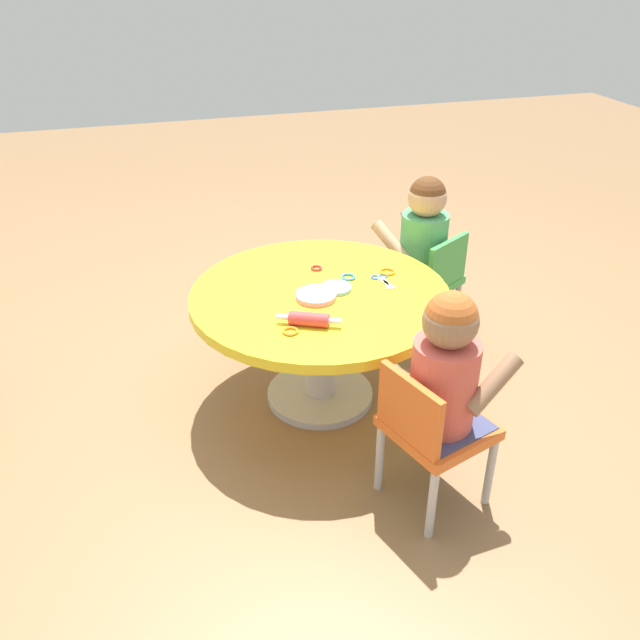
# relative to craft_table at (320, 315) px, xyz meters

# --- Properties ---
(ground_plane) EXTENTS (10.00, 10.00, 0.00)m
(ground_plane) POSITION_rel_craft_table_xyz_m (0.00, 0.00, -0.40)
(ground_plane) COLOR olive
(craft_table) EXTENTS (1.00, 1.00, 0.50)m
(craft_table) POSITION_rel_craft_table_xyz_m (0.00, 0.00, 0.00)
(craft_table) COLOR silver
(craft_table) RESTS_ON ground
(child_chair_left) EXTENTS (0.38, 0.38, 0.54)m
(child_chair_left) POSITION_rel_craft_table_xyz_m (-0.66, -0.17, -0.09)
(child_chair_left) COLOR #B7B7BC
(child_chair_left) RESTS_ON ground
(seated_child_left) EXTENTS (0.36, 0.41, 0.51)m
(seated_child_left) POSITION_rel_craft_table_xyz_m (-0.65, -0.21, 0.14)
(seated_child_left) COLOR #3F4772
(seated_child_left) RESTS_ON ground
(child_chair_right) EXTENTS (0.41, 0.41, 0.54)m
(child_chair_right) POSITION_rel_craft_table_xyz_m (0.31, -0.60, -0.09)
(child_chair_right) COLOR #B7B7BC
(child_chair_right) RESTS_ON ground
(seated_child_right) EXTENTS (0.43, 0.41, 0.51)m
(seated_child_right) POSITION_rel_craft_table_xyz_m (0.35, -0.58, 0.14)
(seated_child_right) COLOR #3F4772
(seated_child_right) RESTS_ON ground
(rolling_pin) EXTENTS (0.12, 0.22, 0.05)m
(rolling_pin) POSITION_rel_craft_table_xyz_m (-0.23, 0.11, 0.13)
(rolling_pin) COLOR #D83F3F
(rolling_pin) RESTS_ON craft_table
(craft_scissors) EXTENTS (0.14, 0.08, 0.01)m
(craft_scissors) POSITION_rel_craft_table_xyz_m (0.03, -0.26, 0.11)
(craft_scissors) COLOR silver
(craft_scissors) RESTS_ON craft_table
(playdough_blob_0) EXTENTS (0.15, 0.15, 0.02)m
(playdough_blob_0) POSITION_rel_craft_table_xyz_m (-0.04, 0.03, 0.11)
(playdough_blob_0) COLOR pink
(playdough_blob_0) RESTS_ON craft_table
(playdough_blob_1) EXTENTS (0.12, 0.12, 0.02)m
(playdough_blob_1) POSITION_rel_craft_table_xyz_m (-0.00, -0.06, 0.11)
(playdough_blob_1) COLOR #8CCCF2
(playdough_blob_1) RESTS_ON craft_table
(cookie_cutter_0) EXTENTS (0.07, 0.07, 0.01)m
(cookie_cutter_0) POSITION_rel_craft_table_xyz_m (0.08, -0.31, 0.11)
(cookie_cutter_0) COLOR orange
(cookie_cutter_0) RESTS_ON craft_table
(cookie_cutter_1) EXTENTS (0.05, 0.05, 0.01)m
(cookie_cutter_1) POSITION_rel_craft_table_xyz_m (0.20, -0.04, 0.11)
(cookie_cutter_1) COLOR red
(cookie_cutter_1) RESTS_ON craft_table
(cookie_cutter_2) EXTENTS (0.06, 0.06, 0.01)m
(cookie_cutter_2) POSITION_rel_craft_table_xyz_m (0.08, -0.14, 0.11)
(cookie_cutter_2) COLOR #3F99D8
(cookie_cutter_2) RESTS_ON craft_table
(cookie_cutter_3) EXTENTS (0.06, 0.06, 0.01)m
(cookie_cutter_3) POSITION_rel_craft_table_xyz_m (-0.26, 0.18, 0.11)
(cookie_cutter_3) COLOR orange
(cookie_cutter_3) RESTS_ON craft_table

